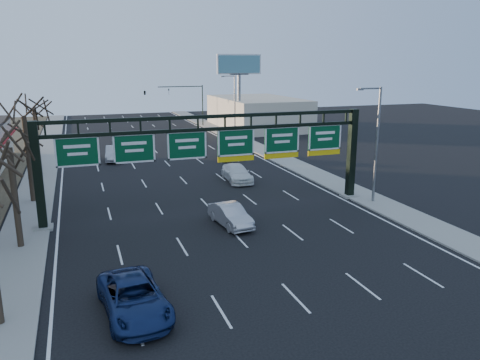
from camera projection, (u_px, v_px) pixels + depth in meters
name	position (u px, v px, depth m)	size (l,w,h in m)	color
ground	(251.00, 251.00, 27.50)	(160.00, 160.00, 0.00)	black
sidewalk_left	(38.00, 186.00, 41.67)	(3.00, 120.00, 0.12)	gray
sidewalk_right	(297.00, 166.00, 49.90)	(3.00, 120.00, 0.12)	gray
lane_markings	(179.00, 175.00, 45.80)	(21.60, 120.00, 0.01)	white
sign_gantry	(214.00, 150.00, 33.74)	(24.60, 1.20, 7.20)	black
building_right_distant	(257.00, 113.00, 79.06)	(12.00, 20.00, 5.00)	beige
tree_gantry	(7.00, 129.00, 26.22)	(3.60, 3.60, 8.48)	black
tree_mid	(22.00, 102.00, 35.19)	(3.60, 3.60, 9.24)	black
tree_far	(33.00, 98.00, 44.43)	(3.60, 3.60, 8.86)	black
streetlight_near	(376.00, 139.00, 35.76)	(2.15, 0.22, 9.00)	slate
streetlight_far	(234.00, 103.00, 66.86)	(2.15, 0.22, 9.00)	slate
billboard_right	(239.00, 74.00, 71.26)	(7.00, 0.50, 12.00)	slate
traffic_signal_mast	(167.00, 95.00, 78.30)	(10.16, 0.54, 7.00)	black
car_blue_suv	(134.00, 298.00, 20.45)	(2.56, 5.56, 1.55)	navy
car_silver_sedan	(230.00, 215.00, 31.63)	(1.54, 4.43, 1.46)	#ADADB1
car_white_wagon	(237.00, 173.00, 43.58)	(2.09, 5.14, 1.49)	white
car_grey_far	(228.00, 153.00, 53.29)	(1.66, 4.13, 1.41)	#3D4042
car_silver_distant	(114.00, 153.00, 52.64)	(1.72, 4.93, 1.63)	#A7A6AA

